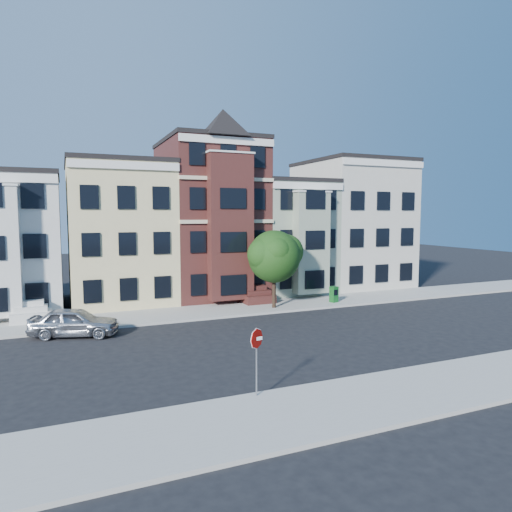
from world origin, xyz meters
name	(u,v)px	position (x,y,z in m)	size (l,w,h in m)	color
ground	(293,340)	(0.00, 0.00, 0.00)	(120.00, 120.00, 0.00)	black
far_sidewalk	(239,309)	(0.00, 8.00, 0.07)	(60.00, 4.00, 0.15)	#9E9B93
near_sidewalk	(396,394)	(0.00, -8.00, 0.07)	(60.00, 4.00, 0.15)	#9E9B93
house_yellow	(119,235)	(-7.00, 14.50, 5.00)	(7.00, 9.00, 10.00)	beige
house_brown	(209,221)	(0.00, 14.50, 6.00)	(7.00, 9.00, 12.00)	#421D19
house_green	(282,238)	(6.50, 14.50, 4.50)	(6.00, 9.00, 9.00)	gray
house_cream	(351,225)	(13.50, 14.50, 5.50)	(8.00, 9.00, 11.00)	beige
street_tree	(274,260)	(2.29, 7.18, 3.42)	(5.61, 5.61, 6.53)	#26521A
parked_car	(74,322)	(-10.46, 5.20, 0.78)	(1.83, 4.56, 1.55)	#A8AAB1
newspaper_box	(334,294)	(7.12, 7.24, 0.72)	(0.51, 0.45, 1.14)	#135F1F
stop_sign	(256,358)	(-4.76, -6.30, 1.52)	(0.75, 0.11, 2.75)	#A20500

